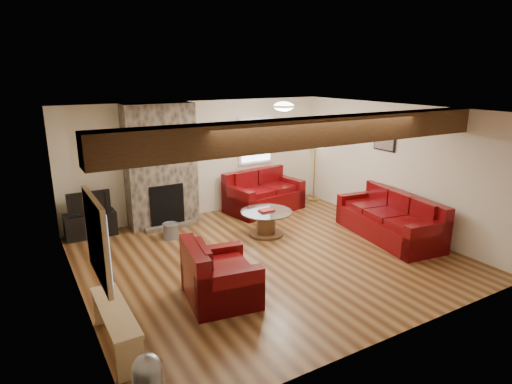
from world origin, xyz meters
TOP-DOWN VIEW (x-y plane):
  - room at (0.00, 0.00)m, footprint 8.00×8.00m
  - oak_beam at (0.00, -1.25)m, footprint 6.00×0.36m
  - chimney_breast at (-1.00, 2.49)m, footprint 1.40×0.67m
  - back_window at (1.35, 2.71)m, footprint 0.90×0.08m
  - hatch_window at (-2.96, -1.50)m, footprint 0.08×1.00m
  - ceiling_dome at (0.90, 0.90)m, footprint 0.40×0.40m
  - artwork_back at (0.15, 2.71)m, footprint 0.42×0.06m
  - artwork_right at (2.96, 0.30)m, footprint 0.06×0.55m
  - sofa_three at (2.48, -0.41)m, footprint 1.22×2.31m
  - loveseat at (1.30, 2.23)m, footprint 1.84×1.25m
  - armchair_red at (-1.31, -0.89)m, footprint 1.06×1.17m
  - coffee_table at (0.52, 0.88)m, footprint 1.00×1.00m
  - tv_cabinet at (-2.45, 2.53)m, footprint 0.94×0.38m
  - television at (-2.45, 2.53)m, footprint 0.78×0.10m
  - floor_lamp at (2.80, 2.33)m, footprint 0.41×0.41m
  - pine_bench at (-2.83, -1.29)m, footprint 0.31×1.32m
  - coal_bucket at (-1.15, 1.67)m, footprint 0.32×0.32m

SIDE VIEW (x-z plane):
  - coal_bucket at x=-1.15m, z-range 0.00..0.30m
  - tv_cabinet at x=-2.45m, z-range 0.00..0.47m
  - coffee_table at x=0.52m, z-range -0.02..0.51m
  - pine_bench at x=-2.83m, z-range 0.00..0.49m
  - armchair_red at x=-1.31m, z-range 0.00..0.84m
  - sofa_three at x=2.48m, z-range 0.00..0.85m
  - loveseat at x=1.30m, z-range 0.00..0.90m
  - television at x=-2.45m, z-range 0.47..0.92m
  - chimney_breast at x=-1.00m, z-range -0.03..2.47m
  - room at x=0.00m, z-range -2.75..5.25m
  - floor_lamp at x=2.80m, z-range 0.57..2.19m
  - hatch_window at x=-2.96m, z-range 1.00..1.90m
  - back_window at x=1.35m, z-range 1.00..2.10m
  - artwork_back at x=0.15m, z-range 1.44..1.96m
  - artwork_right at x=2.96m, z-range 1.54..1.96m
  - oak_beam at x=0.00m, z-range 2.12..2.50m
  - ceiling_dome at x=0.90m, z-range 2.35..2.53m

